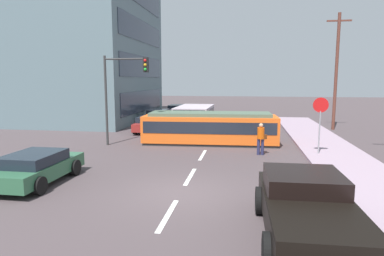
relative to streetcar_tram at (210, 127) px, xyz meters
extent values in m
plane|color=#493E41|center=(-0.02, 0.65, -0.99)|extent=(120.00, 120.00, 0.00)
cube|color=#A18899|center=(6.78, -3.35, -0.92)|extent=(3.20, 36.00, 0.14)
cube|color=silver|center=(-0.02, -11.35, -0.99)|extent=(0.16, 2.40, 0.01)
cube|color=silver|center=(-0.02, -7.35, -0.99)|extent=(0.16, 2.40, 0.01)
cube|color=silver|center=(-0.02, -3.35, -0.99)|extent=(0.16, 2.40, 0.01)
cube|color=silver|center=(-0.02, 6.00, -0.99)|extent=(0.16, 2.40, 0.01)
cube|color=silver|center=(-0.02, 12.00, -0.99)|extent=(0.16, 2.40, 0.01)
cube|color=slate|center=(-14.71, 10.52, 8.61)|extent=(14.48, 14.33, 19.20)
cube|color=#2D3847|center=(-7.44, 10.52, 0.93)|extent=(0.06, 12.18, 1.92)
cube|color=#2D3847|center=(-7.44, 10.52, 4.13)|extent=(0.06, 12.18, 1.92)
cube|color=#2D3847|center=(-7.44, 10.52, 7.33)|extent=(0.06, 12.18, 1.92)
cube|color=orange|center=(0.00, 0.00, -0.06)|extent=(8.22, 2.90, 1.58)
cube|color=#2D2D2D|center=(0.00, 0.00, -0.92)|extent=(8.05, 2.77, 0.15)
cube|color=#4E6350|center=(0.00, 0.00, 0.83)|extent=(7.39, 2.48, 0.20)
cube|color=#1E232D|center=(0.00, 0.00, 0.13)|extent=(7.89, 2.92, 0.69)
cube|color=#BEADB9|center=(-1.75, 5.25, 0.10)|extent=(2.57, 5.09, 1.58)
cube|color=black|center=(-1.78, 2.77, 0.33)|extent=(2.25, 0.15, 0.95)
cube|color=black|center=(-1.75, 5.25, 0.38)|extent=(2.60, 4.33, 0.63)
cylinder|color=black|center=(-1.77, 3.63, -0.54)|extent=(2.56, 0.93, 0.90)
cylinder|color=black|center=(-1.72, 6.86, -0.54)|extent=(2.56, 0.93, 0.90)
cylinder|color=#26274B|center=(2.86, -2.80, -0.57)|extent=(0.16, 0.16, 0.85)
cylinder|color=#26274B|center=(3.06, -2.80, -0.57)|extent=(0.16, 0.16, 0.85)
cylinder|color=#D64F0C|center=(2.96, -2.80, 0.16)|extent=(0.36, 0.36, 0.60)
sphere|color=tan|center=(2.96, -2.80, 0.57)|extent=(0.22, 0.22, 0.22)
cube|color=#682F10|center=(3.18, -2.75, -0.04)|extent=(0.22, 0.21, 0.24)
cube|color=black|center=(3.66, -12.28, -0.32)|extent=(2.10, 5.04, 0.65)
cube|color=black|center=(3.65, -11.73, 0.28)|extent=(1.94, 1.94, 0.55)
cube|color=black|center=(3.69, -13.65, 0.07)|extent=(2.05, 2.29, 0.12)
cylinder|color=black|center=(2.63, -10.80, -0.59)|extent=(0.30, 0.81, 0.80)
cylinder|color=black|center=(4.63, -10.76, -0.59)|extent=(0.30, 0.81, 0.80)
cylinder|color=black|center=(2.70, -13.80, -0.59)|extent=(0.30, 0.81, 0.80)
cube|color=#2E5F40|center=(-5.64, -9.09, -0.48)|extent=(1.80, 4.08, 0.55)
cube|color=black|center=(-5.64, -9.24, 0.00)|extent=(1.65, 2.25, 0.40)
cylinder|color=black|center=(-6.54, -7.87, -0.67)|extent=(0.22, 0.64, 0.64)
cylinder|color=black|center=(-4.74, -7.87, -0.67)|extent=(0.22, 0.64, 0.64)
cylinder|color=black|center=(-4.74, -10.32, -0.67)|extent=(0.22, 0.64, 0.64)
cube|color=maroon|center=(-4.91, 4.00, -0.48)|extent=(1.80, 4.18, 0.55)
cube|color=black|center=(-4.91, 3.85, 0.00)|extent=(1.63, 2.31, 0.40)
cylinder|color=black|center=(-5.80, 5.23, -0.67)|extent=(0.23, 0.64, 0.64)
cylinder|color=black|center=(-4.07, 5.26, -0.67)|extent=(0.23, 0.64, 0.64)
cylinder|color=black|center=(-5.75, 2.74, -0.67)|extent=(0.23, 0.64, 0.64)
cylinder|color=black|center=(-4.02, 2.77, -0.67)|extent=(0.23, 0.64, 0.64)
cube|color=silver|center=(-5.79, 9.71, -0.48)|extent=(1.83, 4.11, 0.55)
cube|color=black|center=(-5.80, 9.56, 0.00)|extent=(1.66, 2.27, 0.40)
cylinder|color=black|center=(-6.65, 10.95, -0.67)|extent=(0.23, 0.64, 0.64)
cylinder|color=black|center=(-4.89, 10.91, -0.67)|extent=(0.23, 0.64, 0.64)
cylinder|color=black|center=(-6.69, 8.50, -0.67)|extent=(0.23, 0.64, 0.64)
cylinder|color=black|center=(-4.94, 8.47, -0.67)|extent=(0.23, 0.64, 0.64)
cube|color=#C0B7BD|center=(-5.25, 15.94, -0.48)|extent=(1.96, 4.50, 0.55)
cube|color=black|center=(-5.25, 15.79, 0.00)|extent=(1.77, 2.49, 0.40)
cylinder|color=black|center=(-6.21, 17.26, -0.67)|extent=(0.23, 0.64, 0.64)
cylinder|color=black|center=(-4.35, 17.30, -0.67)|extent=(0.23, 0.64, 0.64)
cylinder|color=black|center=(-6.15, 14.58, -0.67)|extent=(0.23, 0.64, 0.64)
cylinder|color=black|center=(-4.29, 14.62, -0.67)|extent=(0.23, 0.64, 0.64)
cylinder|color=gray|center=(5.89, -2.66, 0.25)|extent=(0.07, 0.07, 2.20)
cylinder|color=red|center=(5.89, -2.66, 1.65)|extent=(0.76, 0.04, 0.76)
cylinder|color=#333333|center=(-6.05, -1.47, 1.65)|extent=(0.14, 0.14, 5.29)
cylinder|color=#333333|center=(-4.81, -1.47, 4.10)|extent=(2.48, 0.10, 0.10)
cube|color=black|center=(-3.57, -1.47, 3.75)|extent=(0.28, 0.24, 0.84)
sphere|color=red|center=(-3.57, -1.60, 4.00)|extent=(0.16, 0.16, 0.16)
sphere|color=gold|center=(-3.57, -1.60, 3.75)|extent=(0.16, 0.16, 0.16)
sphere|color=green|center=(-3.57, -1.60, 3.50)|extent=(0.16, 0.16, 0.16)
cylinder|color=brown|center=(9.00, 7.34, 3.47)|extent=(0.24, 0.24, 8.93)
cube|color=brown|center=(9.00, 7.34, 7.33)|extent=(1.80, 0.12, 0.12)
camera|label=1|loc=(2.14, -20.47, 2.91)|focal=31.60mm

